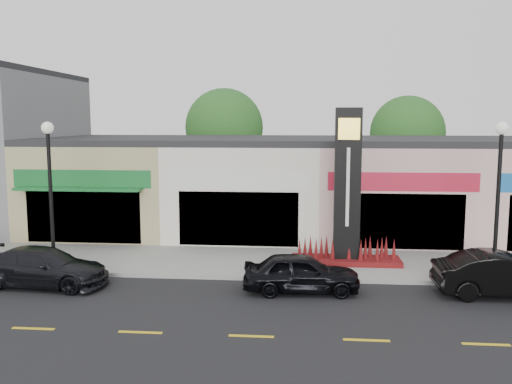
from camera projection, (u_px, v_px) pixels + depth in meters
The scene contains 14 objects.
ground at pixel (260, 299), 17.24m from camera, with size 120.00×120.00×0.00m, color black.
sidewalk at pixel (269, 262), 21.53m from camera, with size 52.00×4.30×0.15m, color gray.
curb at pixel (265, 278), 19.31m from camera, with size 52.00×0.20×0.15m, color gray.
shop_beige at pixel (120, 182), 29.00m from camera, with size 7.00×10.85×4.80m.
shop_cream at pixel (250, 183), 28.39m from camera, with size 7.00×10.01×4.80m.
shop_pink_w at pixel (385, 185), 27.78m from camera, with size 7.00×10.01×4.80m.
tree_rear_west at pixel (224, 128), 36.17m from camera, with size 5.20×5.20×7.83m.
tree_rear_mid at pixel (407, 133), 35.17m from camera, with size 4.80×4.80×7.29m.
lamp_west_near at pixel (50, 180), 19.96m from camera, with size 0.44×0.44×5.47m.
lamp_east_near at pixel (499, 185), 18.56m from camera, with size 0.44×0.44×5.47m.
pylon_sign at pixel (347, 209), 20.83m from camera, with size 4.20×1.30×6.00m.
car_dark_sedan at pixel (43, 267), 18.59m from camera, with size 4.54×1.85×1.32m, color black.
car_black_sedan at pixel (301, 273), 17.91m from camera, with size 3.85×1.55×1.31m, color black.
car_black_conv at pixel (504, 275), 17.45m from camera, with size 4.35×1.52×1.43m, color black.
Camera 1 is at (1.33, -16.60, 5.63)m, focal length 38.00 mm.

